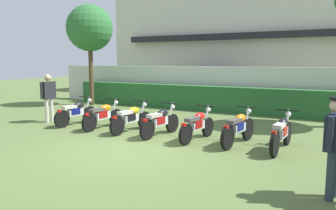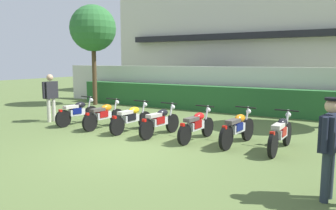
# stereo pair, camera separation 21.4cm
# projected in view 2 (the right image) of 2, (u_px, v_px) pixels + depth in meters

# --- Properties ---
(ground) EXTENTS (60.00, 60.00, 0.00)m
(ground) POSITION_uv_depth(u_px,v_px,m) (126.00, 150.00, 8.20)
(ground) COLOR #566B38
(building) EXTENTS (20.25, 6.50, 6.91)m
(building) POSITION_uv_depth(u_px,v_px,m) (273.00, 41.00, 21.40)
(building) COLOR beige
(building) RESTS_ON ground
(compound_wall) EXTENTS (19.24, 0.30, 1.94)m
(compound_wall) POSITION_uv_depth(u_px,v_px,m) (231.00, 88.00, 14.76)
(compound_wall) COLOR silver
(compound_wall) RESTS_ON ground
(hedge_row) EXTENTS (15.39, 0.70, 1.10)m
(hedge_row) POSITION_uv_depth(u_px,v_px,m) (225.00, 99.00, 14.21)
(hedge_row) COLOR #28602D
(hedge_row) RESTS_ON ground
(parked_car) EXTENTS (4.60, 2.29, 1.89)m
(parked_car) POSITION_uv_depth(u_px,v_px,m) (202.00, 84.00, 18.23)
(parked_car) COLOR black
(parked_car) RESTS_ON ground
(tree_near_inspector) EXTENTS (2.25, 2.25, 4.91)m
(tree_near_inspector) POSITION_uv_depth(u_px,v_px,m) (93.00, 29.00, 16.12)
(tree_near_inspector) COLOR #4C3823
(tree_near_inspector) RESTS_ON ground
(motorcycle_in_row_0) EXTENTS (0.60, 1.79, 0.95)m
(motorcycle_in_row_0) POSITION_uv_depth(u_px,v_px,m) (77.00, 112.00, 11.38)
(motorcycle_in_row_0) COLOR black
(motorcycle_in_row_0) RESTS_ON ground
(motorcycle_in_row_1) EXTENTS (0.60, 1.81, 0.95)m
(motorcycle_in_row_1) POSITION_uv_depth(u_px,v_px,m) (104.00, 115.00, 10.76)
(motorcycle_in_row_1) COLOR black
(motorcycle_in_row_1) RESTS_ON ground
(motorcycle_in_row_2) EXTENTS (0.60, 1.85, 0.94)m
(motorcycle_in_row_2) POSITION_uv_depth(u_px,v_px,m) (131.00, 118.00, 10.23)
(motorcycle_in_row_2) COLOR black
(motorcycle_in_row_2) RESTS_ON ground
(motorcycle_in_row_3) EXTENTS (0.60, 1.79, 0.95)m
(motorcycle_in_row_3) POSITION_uv_depth(u_px,v_px,m) (160.00, 121.00, 9.66)
(motorcycle_in_row_3) COLOR black
(motorcycle_in_row_3) RESTS_ON ground
(motorcycle_in_row_4) EXTENTS (0.60, 1.79, 0.94)m
(motorcycle_in_row_4) POSITION_uv_depth(u_px,v_px,m) (196.00, 125.00, 9.08)
(motorcycle_in_row_4) COLOR black
(motorcycle_in_row_4) RESTS_ON ground
(motorcycle_in_row_5) EXTENTS (0.60, 1.89, 0.97)m
(motorcycle_in_row_5) POSITION_uv_depth(u_px,v_px,m) (237.00, 128.00, 8.60)
(motorcycle_in_row_5) COLOR black
(motorcycle_in_row_5) RESTS_ON ground
(motorcycle_in_row_6) EXTENTS (0.60, 1.95, 0.97)m
(motorcycle_in_row_6) POSITION_uv_depth(u_px,v_px,m) (281.00, 133.00, 8.02)
(motorcycle_in_row_6) COLOR black
(motorcycle_in_row_6) RESTS_ON ground
(inspector_person) EXTENTS (0.23, 0.69, 1.72)m
(inspector_person) POSITION_uv_depth(u_px,v_px,m) (51.00, 94.00, 11.85)
(inspector_person) COLOR beige
(inspector_person) RESTS_ON ground
(officer_0) EXTENTS (0.31, 0.65, 1.64)m
(officer_0) POSITION_uv_depth(u_px,v_px,m) (330.00, 141.00, 5.12)
(officer_0) COLOR #28333D
(officer_0) RESTS_ON ground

